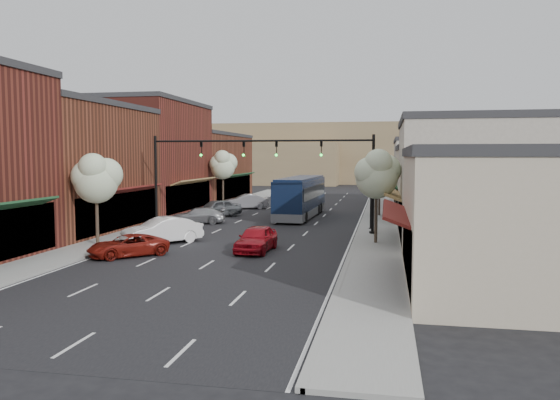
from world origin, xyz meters
The scene contains 29 objects.
ground centered at (0.00, 0.00, 0.00)m, with size 160.00×160.00×0.00m, color black.
sidewalk_left centered at (-8.40, 18.50, 0.07)m, with size 2.80×73.00×0.15m, color gray.
sidewalk_right centered at (8.40, 18.50, 0.07)m, with size 2.80×73.00×0.15m, color gray.
curb_left centered at (-7.00, 18.50, 0.07)m, with size 0.25×73.00×0.17m, color gray.
curb_right centered at (7.00, 18.50, 0.07)m, with size 0.25×73.00×0.17m, color gray.
bldg_left_midnear centered at (-14.23, 6.00, 4.66)m, with size 10.14×14.10×9.40m.
bldg_left_midfar centered at (-14.24, 20.00, 5.40)m, with size 10.14×14.10×10.90m.
bldg_left_far centered at (-14.22, 36.00, 4.16)m, with size 10.14×18.10×8.40m.
bldg_right_near centered at (13.69, -6.00, 2.92)m, with size 9.14×12.10×5.90m.
bldg_right_midnear centered at (13.72, 6.00, 3.91)m, with size 9.14×12.10×7.90m.
bldg_right_midfar centered at (13.70, 18.00, 3.17)m, with size 9.14×12.10×6.40m.
bldg_right_far centered at (13.71, 32.00, 3.66)m, with size 9.14×16.10×7.40m.
hill_far centered at (0.00, 90.00, 6.00)m, with size 120.00×30.00×12.00m, color #7A6647.
hill_near centered at (-25.00, 78.00, 4.00)m, with size 50.00×20.00×8.00m, color #7A6647.
signal_mast_right centered at (5.62, 8.00, 4.62)m, with size 8.22×0.46×7.00m.
signal_mast_left centered at (-5.62, 8.00, 4.62)m, with size 8.22×0.46×7.00m.
tree_right_near centered at (8.35, 3.94, 4.45)m, with size 2.85×2.65×5.95m.
tree_right_far centered at (8.35, 19.94, 3.99)m, with size 2.85×2.65×5.43m.
tree_left_near centered at (-8.25, -0.06, 4.22)m, with size 2.85×2.65×5.69m.
tree_left_far centered at (-8.25, 25.94, 4.60)m, with size 2.85×2.65×6.13m.
lamp_post_near centered at (7.80, 10.50, 3.01)m, with size 0.44×0.44×4.44m.
lamp_post_far centered at (7.80, 28.00, 3.01)m, with size 0.44×0.44×4.44m.
coach_bus centered at (1.37, 18.11, 1.89)m, with size 3.03×11.92×3.62m.
red_hatchback centered at (1.57, 0.22, 0.75)m, with size 1.78×4.42×1.51m, color maroon.
parked_car_a centered at (-5.00, -2.60, 0.60)m, with size 2.00×4.35×1.21m, color maroon.
parked_car_b centered at (-4.93, 1.90, 0.83)m, with size 1.75×5.02×1.65m, color white.
parked_car_c centered at (-6.20, 12.09, 0.65)m, with size 1.82×4.48×1.30m, color #949599.
parked_car_d centered at (-6.20, 16.95, 0.80)m, with size 1.88×4.68×1.59m, color #515558.
parked_car_e centered at (-5.50, 24.66, 0.78)m, with size 1.64×4.71×1.55m, color #A9A8AE.
Camera 1 is at (8.89, -30.11, 5.52)m, focal length 35.00 mm.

